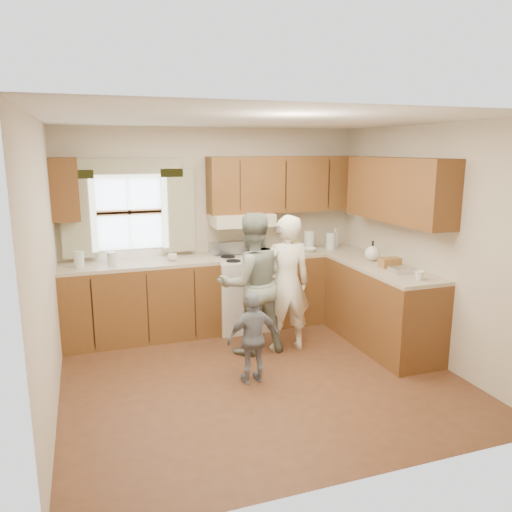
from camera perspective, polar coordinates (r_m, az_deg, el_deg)
name	(u,v)px	position (r m, az deg, el deg)	size (l,w,h in m)	color
room	(260,255)	(4.77, 0.44, 0.14)	(3.80, 3.80, 3.80)	#4D2C18
kitchen_fixtures	(278,267)	(6.05, 2.51, -1.28)	(3.80, 2.25, 2.15)	#492B0F
stove	(244,291)	(6.37, -1.35, -4.04)	(0.76, 0.67, 1.07)	silver
woman_left	(286,284)	(5.57, 3.48, -3.16)	(0.56, 0.37, 1.55)	white
woman_right	(251,284)	(5.50, -0.54, -3.18)	(0.77, 0.60, 1.58)	#23392F
child	(254,338)	(4.88, -0.28, -9.36)	(0.53, 0.22, 0.90)	gray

